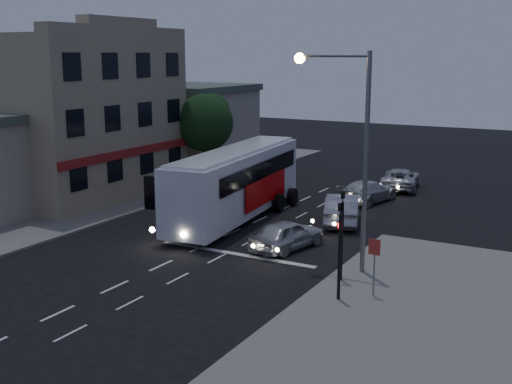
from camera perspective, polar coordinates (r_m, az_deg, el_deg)
The scene contains 16 objects.
ground at distance 29.06m, azimuth -7.24°, elevation -5.95°, with size 120.00×120.00×0.00m, color black.
sidewalk_near at distance 20.59m, azimuth 16.92°, elevation -14.09°, with size 12.00×24.00×0.12m, color slate.
sidewalk_far at distance 43.12m, azimuth -15.00°, elevation -0.21°, with size 12.00×50.00×0.12m, color slate.
road_markings at distance 31.01m, azimuth -1.70°, elevation -4.68°, with size 8.00×30.55×0.01m.
tour_bus at distance 35.33m, azimuth -1.78°, elevation 0.93°, with size 4.08×12.95×3.90m.
car_suv at distance 30.13m, azimuth 2.76°, elevation -3.79°, with size 1.68×4.18×1.42m, color silver.
car_sedan_a at distance 34.97m, azimuth 7.69°, elevation -1.47°, with size 1.72×4.94×1.63m, color #A9A9AF.
car_sedan_b at distance 40.20m, azimuth 9.92°, elevation 0.06°, with size 1.93×4.74×1.38m, color silver.
car_sedan_c at distance 44.69m, azimuth 12.71°, elevation 1.16°, with size 2.29×4.97×1.38m, color silver.
traffic_signal_main at distance 25.50m, azimuth 7.65°, elevation -2.87°, with size 0.25×0.35×4.10m.
traffic_signal_side at distance 23.48m, azimuth 7.48°, elevation -4.18°, with size 0.18×0.15×4.10m.
regulatory_sign at distance 24.27m, azimuth 10.47°, elevation -5.77°, with size 0.45×0.12×2.20m.
streetlight at distance 26.27m, azimuth 8.46°, elevation 4.92°, with size 3.32×0.44×9.00m.
main_building at distance 43.03m, azimuth -16.30°, elevation 6.57°, with size 10.12×12.00×11.00m.
low_building_north at distance 52.06m, azimuth -6.44°, elevation 5.91°, with size 9.40×9.40×6.50m.
street_tree at distance 44.88m, azimuth -4.59°, elevation 6.38°, with size 4.00×4.00×6.20m.
Camera 1 is at (16.42, -22.23, 8.98)m, focal length 45.00 mm.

